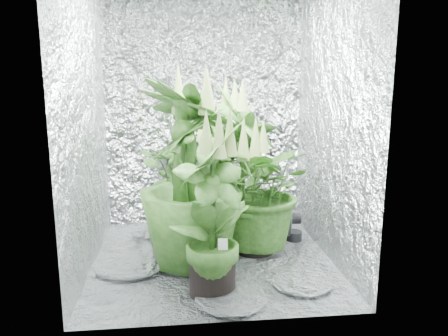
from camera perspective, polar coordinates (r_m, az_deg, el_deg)
ground at (r=3.07m, az=-1.48°, el=-11.77°), size 1.60×1.60×0.00m
walls at (r=2.83m, az=-1.59°, el=7.17°), size 1.62×1.62×2.00m
plant_a at (r=3.44m, az=-4.43°, el=-1.05°), size 0.94×0.94×0.99m
plant_b at (r=3.27m, az=2.40°, el=0.29°), size 0.82×0.82×1.24m
plant_c at (r=3.52m, az=-0.72°, el=-1.53°), size 0.54×0.54×0.92m
plant_d at (r=2.78m, az=-4.48°, el=-1.18°), size 0.94×0.94×1.30m
plant_e at (r=3.06m, az=4.16°, el=-2.91°), size 0.84×0.84×0.96m
plant_f at (r=2.43m, az=-1.56°, el=-5.74°), size 0.66×0.66×1.07m
circulation_fan at (r=3.39m, az=8.73°, el=-7.20°), size 0.13×0.27×0.31m
plant_label at (r=2.48m, az=-0.15°, el=-10.16°), size 0.05×0.03×0.08m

